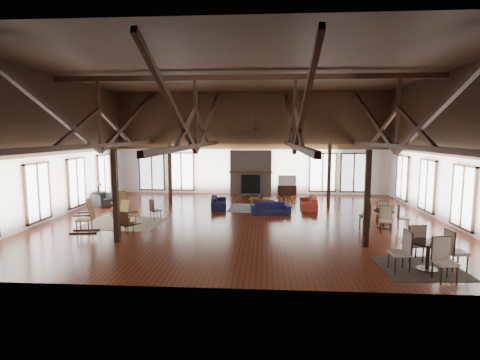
# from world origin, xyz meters

# --- Properties ---
(floor) EXTENTS (16.00, 16.00, 0.00)m
(floor) POSITION_xyz_m (0.00, 0.00, 0.00)
(floor) COLOR #5A2012
(floor) RESTS_ON ground
(ceiling) EXTENTS (16.00, 14.00, 0.02)m
(ceiling) POSITION_xyz_m (0.00, 0.00, 6.00)
(ceiling) COLOR black
(ceiling) RESTS_ON wall_back
(wall_back) EXTENTS (16.00, 0.02, 6.00)m
(wall_back) POSITION_xyz_m (0.00, 7.00, 3.00)
(wall_back) COLOR white
(wall_back) RESTS_ON floor
(wall_front) EXTENTS (16.00, 0.02, 6.00)m
(wall_front) POSITION_xyz_m (0.00, -7.00, 3.00)
(wall_front) COLOR white
(wall_front) RESTS_ON floor
(wall_left) EXTENTS (0.02, 14.00, 6.00)m
(wall_left) POSITION_xyz_m (-8.00, 0.00, 3.00)
(wall_left) COLOR white
(wall_left) RESTS_ON floor
(wall_right) EXTENTS (0.02, 14.00, 6.00)m
(wall_right) POSITION_xyz_m (8.00, 0.00, 3.00)
(wall_right) COLOR white
(wall_right) RESTS_ON floor
(roof_truss) EXTENTS (15.60, 14.07, 3.14)m
(roof_truss) POSITION_xyz_m (0.00, 0.00, 4.03)
(roof_truss) COLOR black
(roof_truss) RESTS_ON wall_back
(post_grid) EXTENTS (8.16, 7.16, 3.05)m
(post_grid) POSITION_xyz_m (0.00, 0.00, 1.52)
(post_grid) COLOR black
(post_grid) RESTS_ON floor
(fireplace) EXTENTS (2.50, 0.69, 2.60)m
(fireplace) POSITION_xyz_m (0.00, 6.67, 1.29)
(fireplace) COLOR #725E57
(fireplace) RESTS_ON floor
(ceiling_fan) EXTENTS (1.60, 1.60, 0.75)m
(ceiling_fan) POSITION_xyz_m (0.50, -1.00, 3.73)
(ceiling_fan) COLOR black
(ceiling_fan) RESTS_ON roof_truss
(sofa_navy_front) EXTENTS (1.84, 0.92, 0.51)m
(sofa_navy_front) POSITION_xyz_m (1.09, 1.25, 0.26)
(sofa_navy_front) COLOR #16163D
(sofa_navy_front) RESTS_ON floor
(sofa_navy_left) EXTENTS (1.89, 0.90, 0.53)m
(sofa_navy_left) POSITION_xyz_m (-1.39, 2.50, 0.27)
(sofa_navy_left) COLOR #141637
(sofa_navy_left) RESTS_ON floor
(sofa_orange) EXTENTS (1.91, 0.80, 0.55)m
(sofa_orange) POSITION_xyz_m (2.92, 2.63, 0.27)
(sofa_orange) COLOR #A5311F
(sofa_orange) RESTS_ON floor
(coffee_table) EXTENTS (1.31, 0.81, 0.47)m
(coffee_table) POSITION_xyz_m (0.72, 2.55, 0.41)
(coffee_table) COLOR brown
(coffee_table) RESTS_ON floor
(vase) EXTENTS (0.26, 0.26, 0.20)m
(vase) POSITION_xyz_m (0.65, 2.47, 0.57)
(vase) COLOR #B2B2B2
(vase) RESTS_ON coffee_table
(armchair) EXTENTS (1.19, 1.24, 0.62)m
(armchair) POSITION_xyz_m (-7.12, 2.54, 0.31)
(armchair) COLOR #303033
(armchair) RESTS_ON floor
(side_table_lamp) EXTENTS (0.48, 0.48, 1.22)m
(side_table_lamp) POSITION_xyz_m (-7.60, 3.08, 0.46)
(side_table_lamp) COLOR black
(side_table_lamp) RESTS_ON floor
(rocking_chair_a) EXTENTS (0.91, 1.05, 1.20)m
(rocking_chair_a) POSITION_xyz_m (-5.17, -0.29, 0.57)
(rocking_chair_a) COLOR olive
(rocking_chair_a) RESTS_ON floor
(rocking_chair_b) EXTENTS (0.76, 0.89, 1.01)m
(rocking_chair_b) POSITION_xyz_m (-4.47, -1.35, 0.48)
(rocking_chair_b) COLOR olive
(rocking_chair_b) RESTS_ON floor
(rocking_chair_c) EXTENTS (1.02, 0.67, 1.22)m
(rocking_chair_c) POSITION_xyz_m (-5.54, -2.38, 0.57)
(rocking_chair_c) COLOR olive
(rocking_chair_c) RESTS_ON floor
(side_chair_a) EXTENTS (0.53, 0.53, 0.88)m
(side_chair_a) POSITION_xyz_m (-3.72, -0.35, 0.51)
(side_chair_a) COLOR black
(side_chair_a) RESTS_ON floor
(side_chair_b) EXTENTS (0.46, 0.46, 0.89)m
(side_chair_b) POSITION_xyz_m (-3.96, -2.86, 0.51)
(side_chair_b) COLOR black
(side_chair_b) RESTS_ON floor
(cafe_table_near) EXTENTS (2.03, 2.03, 1.04)m
(cafe_table_near) POSITION_xyz_m (5.07, -5.48, 0.52)
(cafe_table_near) COLOR black
(cafe_table_near) RESTS_ON floor
(cafe_table_far) EXTENTS (1.84, 1.84, 0.94)m
(cafe_table_far) POSITION_xyz_m (5.31, -1.03, 0.47)
(cafe_table_far) COLOR black
(cafe_table_far) RESTS_ON floor
(cup_near) EXTENTS (0.14, 0.14, 0.10)m
(cup_near) POSITION_xyz_m (5.14, -5.54, 0.80)
(cup_near) COLOR #B2B2B2
(cup_near) RESTS_ON cafe_table_near
(cup_far) EXTENTS (0.15, 0.15, 0.11)m
(cup_far) POSITION_xyz_m (5.40, -1.04, 0.73)
(cup_far) COLOR #B2B2B2
(cup_far) RESTS_ON cafe_table_far
(tv_console) EXTENTS (1.09, 0.41, 0.55)m
(tv_console) POSITION_xyz_m (2.12, 6.75, 0.27)
(tv_console) COLOR black
(tv_console) RESTS_ON floor
(television) EXTENTS (1.05, 0.19, 0.60)m
(television) POSITION_xyz_m (2.13, 6.75, 0.85)
(television) COLOR #B2B2B2
(television) RESTS_ON tv_console
(rug_tan) EXTENTS (3.09, 2.50, 0.01)m
(rug_tan) POSITION_xyz_m (-4.76, -0.98, 0.01)
(rug_tan) COLOR tan
(rug_tan) RESTS_ON floor
(rug_navy) EXTENTS (3.10, 2.44, 0.01)m
(rug_navy) POSITION_xyz_m (0.63, 2.40, 0.01)
(rug_navy) COLOR #1A2148
(rug_navy) RESTS_ON floor
(rug_dark) EXTENTS (2.20, 2.02, 0.01)m
(rug_dark) POSITION_xyz_m (4.94, -5.37, 0.01)
(rug_dark) COLOR black
(rug_dark) RESTS_ON floor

